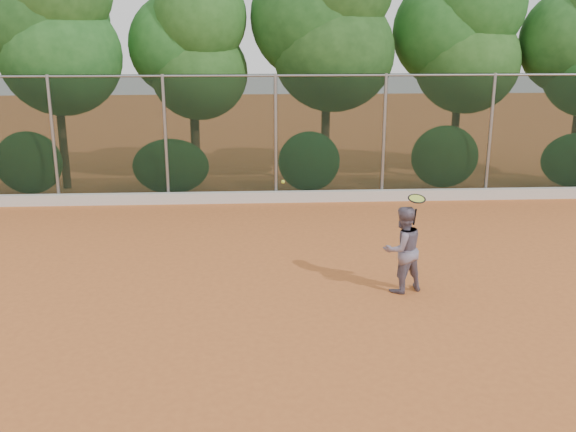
{
  "coord_description": "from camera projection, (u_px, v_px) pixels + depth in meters",
  "views": [
    {
      "loc": [
        -0.65,
        -10.49,
        4.53
      ],
      "look_at": [
        0.0,
        1.0,
        1.25
      ],
      "focal_mm": 40.0,
      "sensor_mm": 36.0,
      "label": 1
    }
  ],
  "objects": [
    {
      "name": "tennis_player",
      "position": [
        402.0,
        249.0,
        11.52
      ],
      "size": [
        0.94,
        0.84,
        1.59
      ],
      "primitive_type": "imported",
      "rotation": [
        0.0,
        0.0,
        3.51
      ],
      "color": "slate",
      "rests_on": "ground"
    },
    {
      "name": "concrete_curb",
      "position": [
        276.0,
        197.0,
        17.86
      ],
      "size": [
        24.0,
        0.2,
        0.3
      ],
      "primitive_type": "cube",
      "color": "silver",
      "rests_on": "ground"
    },
    {
      "name": "tennis_ball_in_flight",
      "position": [
        283.0,
        182.0,
        11.66
      ],
      "size": [
        0.07,
        0.07,
        0.07
      ],
      "color": "#B9D32F",
      "rests_on": "ground"
    },
    {
      "name": "tennis_racket",
      "position": [
        417.0,
        201.0,
        11.26
      ],
      "size": [
        0.34,
        0.34,
        0.57
      ],
      "color": "black",
      "rests_on": "ground"
    },
    {
      "name": "foliage_backdrop",
      "position": [
        254.0,
        38.0,
        18.74
      ],
      "size": [
        23.7,
        3.63,
        7.55
      ],
      "color": "#43271A",
      "rests_on": "ground"
    },
    {
      "name": "ground",
      "position": [
        291.0,
        299.0,
        11.35
      ],
      "size": [
        80.0,
        80.0,
        0.0
      ],
      "primitive_type": "plane",
      "color": "#C7682F",
      "rests_on": "ground"
    },
    {
      "name": "chainlink_fence",
      "position": [
        276.0,
        135.0,
        17.56
      ],
      "size": [
        24.09,
        0.09,
        3.5
      ],
      "color": "black",
      "rests_on": "ground"
    }
  ]
}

